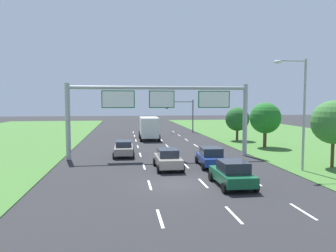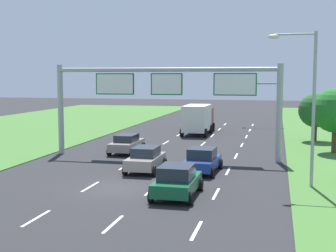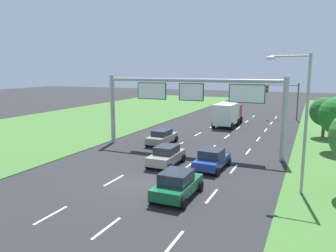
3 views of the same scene
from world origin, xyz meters
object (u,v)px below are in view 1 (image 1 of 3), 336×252
object	(u,v)px
car_far_ahead	(211,157)
car_near_red	(124,148)
traffic_light_mast	(182,110)
roadside_tree_near	(334,122)
box_truck	(149,127)
roadside_tree_mid	(265,118)
street_lamp	(300,105)
sign_gantry	(161,106)
car_mid_lane	(168,159)
roadside_tree_far	(237,119)
car_lead_silver	(232,174)

from	to	relation	value
car_far_ahead	car_near_red	bearing A→B (deg)	141.74
traffic_light_mast	roadside_tree_near	size ratio (longest dim) A/B	1.03
box_truck	roadside_tree_mid	size ratio (longest dim) A/B	1.37
street_lamp	sign_gantry	bearing A→B (deg)	142.08
car_near_red	car_mid_lane	distance (m)	7.48
traffic_light_mast	roadside_tree_far	bearing A→B (deg)	-67.49
sign_gantry	roadside_tree_near	xyz separation A→B (m)	(12.98, -6.74, -1.26)
sign_gantry	street_lamp	xyz separation A→B (m)	(9.63, -7.50, 0.14)
car_near_red	sign_gantry	bearing A→B (deg)	-20.21
roadside_tree_mid	roadside_tree_far	bearing A→B (deg)	98.23
box_truck	traffic_light_mast	size ratio (longest dim) A/B	1.27
car_lead_silver	traffic_light_mast	xyz separation A→B (m)	(3.07, 35.43, 3.05)
sign_gantry	traffic_light_mast	xyz separation A→B (m)	(6.28, 24.33, -1.07)
roadside_tree_mid	car_lead_silver	bearing A→B (deg)	-120.18
car_near_red	sign_gantry	xyz separation A→B (m)	(3.57, -1.34, 4.17)
car_lead_silver	car_far_ahead	xyz separation A→B (m)	(0.31, 6.27, -0.02)
car_lead_silver	street_lamp	bearing A→B (deg)	29.22
box_truck	roadside_tree_near	size ratio (longest dim) A/B	1.32
car_far_ahead	street_lamp	bearing A→B (deg)	-20.92
car_mid_lane	car_far_ahead	size ratio (longest dim) A/B	0.97
car_mid_lane	roadside_tree_far	bearing A→B (deg)	54.67
car_near_red	car_lead_silver	distance (m)	14.16
car_far_ahead	traffic_light_mast	bearing A→B (deg)	87.33
car_far_ahead	roadside_tree_far	distance (m)	18.38
car_near_red	roadside_tree_far	xyz separation A→B (m)	(15.15, 10.21, 2.18)
car_lead_silver	roadside_tree_mid	xyz separation A→B (m)	(9.33, 16.04, 2.60)
box_truck	street_lamp	distance (m)	24.85
car_near_red	street_lamp	distance (m)	16.45
car_far_ahead	roadside_tree_mid	distance (m)	13.55
car_near_red	roadside_tree_mid	bearing A→B (deg)	13.00
car_lead_silver	car_far_ahead	world-z (taller)	car_lead_silver
roadside_tree_near	roadside_tree_far	size ratio (longest dim) A/B	1.19
car_near_red	roadside_tree_mid	world-z (taller)	roadside_tree_mid
sign_gantry	roadside_tree_near	world-z (taller)	sign_gantry
box_truck	roadside_tree_far	distance (m)	12.27
roadside_tree_near	roadside_tree_far	world-z (taller)	roadside_tree_near
car_lead_silver	sign_gantry	distance (m)	12.26
box_truck	sign_gantry	bearing A→B (deg)	-89.24
traffic_light_mast	roadside_tree_mid	world-z (taller)	traffic_light_mast
roadside_tree_near	car_mid_lane	bearing A→B (deg)	173.69
sign_gantry	box_truck	bearing A→B (deg)	90.33
street_lamp	roadside_tree_mid	distance (m)	12.89
box_truck	roadside_tree_near	distance (m)	25.54
car_mid_lane	roadside_tree_mid	world-z (taller)	roadside_tree_mid
sign_gantry	traffic_light_mast	distance (m)	25.16
car_lead_silver	traffic_light_mast	distance (m)	35.69
car_lead_silver	car_near_red	bearing A→B (deg)	118.56
car_near_red	roadside_tree_mid	distance (m)	16.71
car_mid_lane	street_lamp	world-z (taller)	street_lamp
car_lead_silver	roadside_tree_near	size ratio (longest dim) A/B	0.75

